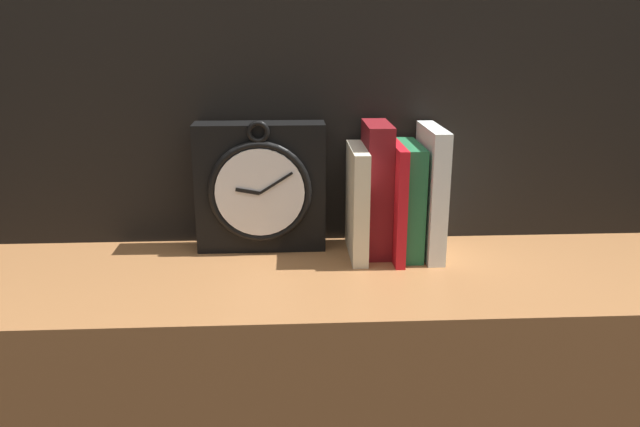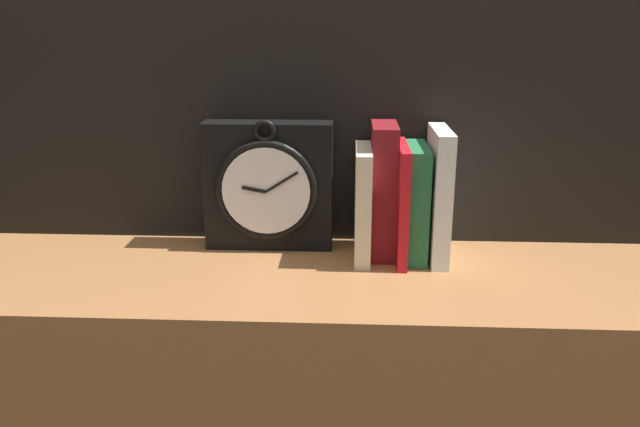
{
  "view_description": "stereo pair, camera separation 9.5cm",
  "coord_description": "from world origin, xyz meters",
  "px_view_note": "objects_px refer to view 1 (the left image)",
  "views": [
    {
      "loc": [
        -0.05,
        -0.91,
        1.29
      ],
      "look_at": [
        0.0,
        0.0,
        1.01
      ],
      "focal_mm": 35.0,
      "sensor_mm": 36.0,
      "label": 1
    },
    {
      "loc": [
        0.05,
        -0.91,
        1.29
      ],
      "look_at": [
        0.0,
        0.0,
        1.01
      ],
      "focal_mm": 35.0,
      "sensor_mm": 36.0,
      "label": 2
    }
  ],
  "objects_px": {
    "book_slot4_white": "(431,192)",
    "book_slot1_maroon": "(376,189)",
    "clock": "(261,187)",
    "book_slot3_green": "(409,199)",
    "book_slot0_cream": "(357,202)",
    "book_slot2_red": "(395,200)"
  },
  "relations": [
    {
      "from": "clock",
      "to": "book_slot0_cream",
      "type": "distance_m",
      "value": 0.17
    },
    {
      "from": "book_slot0_cream",
      "to": "clock",
      "type": "bearing_deg",
      "value": 167.68
    },
    {
      "from": "clock",
      "to": "book_slot3_green",
      "type": "bearing_deg",
      "value": -7.06
    },
    {
      "from": "book_slot3_green",
      "to": "book_slot2_red",
      "type": "bearing_deg",
      "value": -159.99
    },
    {
      "from": "book_slot0_cream",
      "to": "book_slot1_maroon",
      "type": "height_order",
      "value": "book_slot1_maroon"
    },
    {
      "from": "book_slot0_cream",
      "to": "book_slot4_white",
      "type": "relative_size",
      "value": 0.85
    },
    {
      "from": "clock",
      "to": "book_slot2_red",
      "type": "relative_size",
      "value": 1.19
    },
    {
      "from": "book_slot0_cream",
      "to": "book_slot2_red",
      "type": "height_order",
      "value": "book_slot2_red"
    },
    {
      "from": "book_slot3_green",
      "to": "clock",
      "type": "bearing_deg",
      "value": 172.94
    },
    {
      "from": "book_slot0_cream",
      "to": "book_slot2_red",
      "type": "xyz_separation_m",
      "value": [
        0.06,
        -0.0,
        0.0
      ]
    },
    {
      "from": "book_slot1_maroon",
      "to": "book_slot3_green",
      "type": "height_order",
      "value": "book_slot1_maroon"
    },
    {
      "from": "book_slot1_maroon",
      "to": "book_slot4_white",
      "type": "bearing_deg",
      "value": -8.85
    },
    {
      "from": "book_slot1_maroon",
      "to": "book_slot4_white",
      "type": "height_order",
      "value": "book_slot1_maroon"
    },
    {
      "from": "book_slot4_white",
      "to": "book_slot1_maroon",
      "type": "bearing_deg",
      "value": 171.15
    },
    {
      "from": "book_slot3_green",
      "to": "book_slot4_white",
      "type": "height_order",
      "value": "book_slot4_white"
    },
    {
      "from": "clock",
      "to": "book_slot4_white",
      "type": "bearing_deg",
      "value": -7.21
    },
    {
      "from": "clock",
      "to": "book_slot1_maroon",
      "type": "height_order",
      "value": "clock"
    },
    {
      "from": "book_slot1_maroon",
      "to": "book_slot2_red",
      "type": "distance_m",
      "value": 0.04
    },
    {
      "from": "book_slot4_white",
      "to": "clock",
      "type": "bearing_deg",
      "value": 172.79
    },
    {
      "from": "book_slot1_maroon",
      "to": "book_slot3_green",
      "type": "relative_size",
      "value": 1.18
    },
    {
      "from": "book_slot1_maroon",
      "to": "book_slot2_red",
      "type": "relative_size",
      "value": 1.16
    },
    {
      "from": "clock",
      "to": "book_slot4_white",
      "type": "distance_m",
      "value": 0.29
    }
  ]
}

